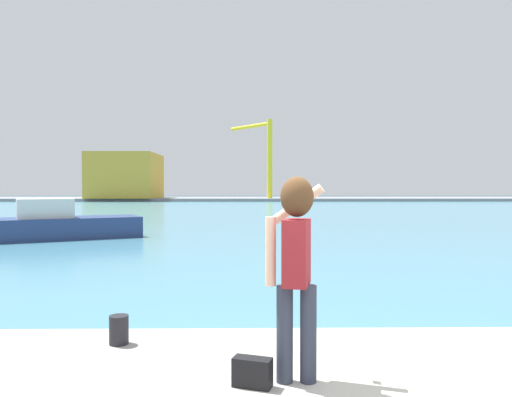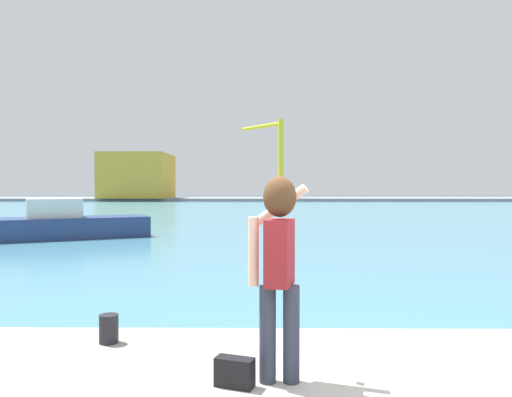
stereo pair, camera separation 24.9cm
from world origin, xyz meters
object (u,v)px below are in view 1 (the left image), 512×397
Objects in this scene: handbag at (252,372)px; boat_moored at (61,224)px; person_photographer at (296,256)px; warehouse_left at (126,176)px; port_crane at (264,150)px; harbor_bollard at (119,330)px.

boat_moored is at bearing 115.47° from handbag.
person_photographer is 90.96m from warehouse_left.
boat_moored is 0.48× the size of port_crane.
handbag is at bearing -38.52° from harbor_bollard.
harbor_bollard is at bearing -94.06° from boat_moored.
handbag is at bearing -75.08° from warehouse_left.
boat_moored is 0.51× the size of warehouse_left.
handbag is 0.02× the size of port_crane.
boat_moored is at bearing 40.73° from person_photographer.
port_crane is at bearing 87.19° from harbor_bollard.
person_photographer is at bearing 15.16° from handbag.
harbor_bollard is at bearing -75.76° from warehouse_left.
warehouse_left is 0.94× the size of port_crane.
warehouse_left is (-23.41, 87.85, 3.97)m from handbag.
boat_moored is at bearing -99.41° from port_crane.
boat_moored is at bearing 113.02° from harbor_bollard.
harbor_bollard is 18.40m from boat_moored.
handbag is 0.05× the size of boat_moored.
port_crane is at bearing 88.15° from handbag.
harbor_bollard reaches higher than handbag.
handbag is at bearing -91.61° from boat_moored.
person_photographer reaches higher than boat_moored.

